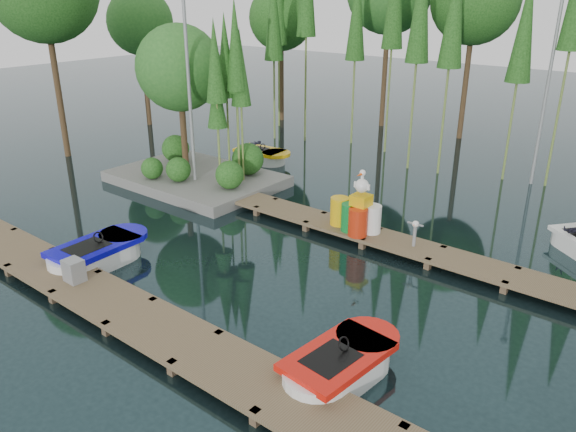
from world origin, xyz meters
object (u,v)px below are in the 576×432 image
Objects in this scene: boat_yellow_far at (261,155)px; boat_blue at (97,254)px; yellow_barrel at (340,211)px; drum_cluster at (360,215)px; utility_cabinet at (74,270)px; boat_red at (340,366)px; island at (192,98)px.

boat_blue is at bearing -57.72° from boat_yellow_far.
drum_cluster is at bearing -10.52° from yellow_barrel.
boat_yellow_far is 4.83× the size of utility_cabinet.
boat_red is 6.36m from drum_cluster.
yellow_barrel is (7.19, -0.79, -2.46)m from island.
boat_blue is (3.26, -6.59, -2.90)m from island.
utility_cabinet is 0.30× the size of drum_cluster.
drum_cluster is (4.74, 5.65, 0.57)m from boat_blue.
boat_blue is at bearing -173.50° from boat_red.
yellow_barrel reaches higher than utility_cabinet.
boat_yellow_far reaches higher than boat_red.
yellow_barrel is at bearing 169.48° from drum_cluster.
utility_cabinet is (4.14, -7.79, -2.60)m from island.
drum_cluster is at bearing 47.80° from boat_blue.
island is 3.55× the size of drum_cluster.
island reaches higher than yellow_barrel.
boat_yellow_far is at bearing 108.80° from utility_cabinet.
boat_red is at bearing -61.35° from drum_cluster.
boat_yellow_far is (0.32, 3.43, -2.90)m from island.
boat_red is 6.89m from yellow_barrel.
utility_cabinet is at bearing -62.02° from island.
utility_cabinet is at bearing -55.27° from boat_yellow_far.
boat_red is 1.52× the size of drum_cluster.
yellow_barrel is at bearing -15.65° from boat_yellow_far.
island is 9.20m from utility_cabinet.
boat_red is at bearing -30.49° from island.
boat_red is 1.07× the size of boat_yellow_far.
boat_red is (7.77, 0.10, -0.01)m from boat_blue.
island is at bearing 155.30° from boat_red.
utility_cabinet is (3.82, -11.22, 0.30)m from boat_yellow_far.
boat_blue reaches higher than boat_red.
boat_red is 7.02m from utility_cabinet.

